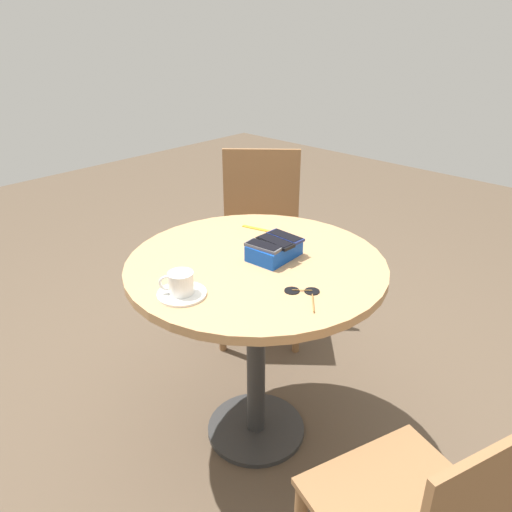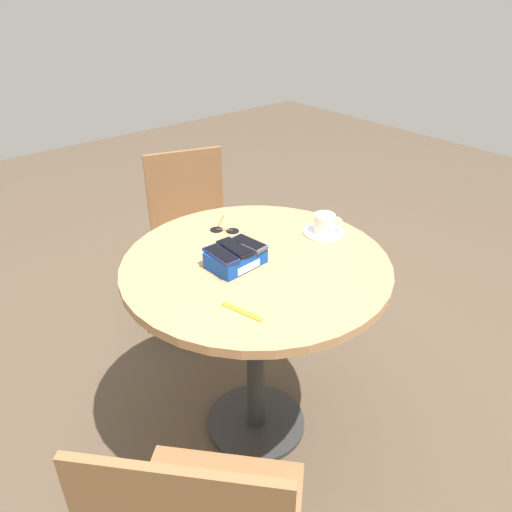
{
  "view_description": "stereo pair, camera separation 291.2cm",
  "coord_description": "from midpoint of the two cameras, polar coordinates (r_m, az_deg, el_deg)",
  "views": [
    {
      "loc": [
        1.1,
        1.04,
        1.52
      ],
      "look_at": [
        0.0,
        0.0,
        0.78
      ],
      "focal_mm": 35.0,
      "sensor_mm": 36.0,
      "label": 1
    },
    {
      "loc": [
        -0.91,
        -1.07,
        1.6
      ],
      "look_at": [
        0.0,
        0.0,
        0.78
      ],
      "focal_mm": 35.0,
      "sensor_mm": 36.0,
      "label": 2
    }
  ],
  "objects": [
    {
      "name": "round_table",
      "position": [
        0.93,
        9.79,
        -60.16
      ],
      "size": [
        0.89,
        0.89,
        0.76
      ],
      "color": "#2D2D2D",
      "rests_on": "ground_plane"
    },
    {
      "name": "phone_navy",
      "position": [
        0.77,
        22.39,
        -51.87
      ],
      "size": [
        0.06,
        0.14,
        0.01
      ],
      "color": "navy",
      "rests_on": "phone_box"
    },
    {
      "name": "chair_near_window",
      "position": [
        1.37,
        4.75,
        -25.92
      ],
      "size": [
        0.57,
        0.57,
        0.92
      ],
      "color": "brown",
      "rests_on": "ground_plane"
    },
    {
      "name": "saucer",
      "position": [
        0.82,
        -36.17,
        -72.92
      ],
      "size": [
        0.15,
        0.15,
        0.01
      ],
      "primitive_type": "cylinder",
      "color": "white",
      "rests_on": "round_table"
    },
    {
      "name": "sunglasses",
      "position": [
        0.84,
        46.72,
        -68.78
      ],
      "size": [
        0.12,
        0.15,
        0.01
      ],
      "color": "black",
      "rests_on": "round_table"
    },
    {
      "name": "lanyard_strap",
      "position": [
        0.87,
        7.62,
        -40.74
      ],
      "size": [
        0.05,
        0.14,
        0.0
      ],
      "primitive_type": "cube",
      "rotation": [
        0.0,
        0.0,
        -1.32
      ],
      "color": "orange",
      "rests_on": "round_table"
    },
    {
      "name": "coffee_cup",
      "position": [
        0.78,
        -39.12,
        -73.01
      ],
      "size": [
        0.09,
        0.09,
        0.07
      ],
      "color": "white",
      "rests_on": "saucer"
    },
    {
      "name": "phone_box",
      "position": [
        0.78,
        18.77,
        -56.09
      ],
      "size": [
        0.18,
        0.13,
        0.05
      ],
      "color": "#0F42AD",
      "rests_on": "round_table"
    },
    {
      "name": "ground_plane",
      "position": [
        1.56,
        6.15,
        -61.85
      ],
      "size": [
        8.0,
        8.0,
        0.0
      ],
      "primitive_type": "plane",
      "color": "brown"
    },
    {
      "name": "phone_gray",
      "position": [
        0.74,
        15.95,
        -59.33
      ],
      "size": [
        0.07,
        0.13,
        0.01
      ],
      "color": "#515156",
      "rests_on": "phone_box"
    },
    {
      "name": "phone_black",
      "position": [
        0.75,
        19.96,
        -55.97
      ],
      "size": [
        0.06,
        0.14,
        0.01
      ],
      "color": "black",
      "rests_on": "phone_box"
    }
  ]
}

